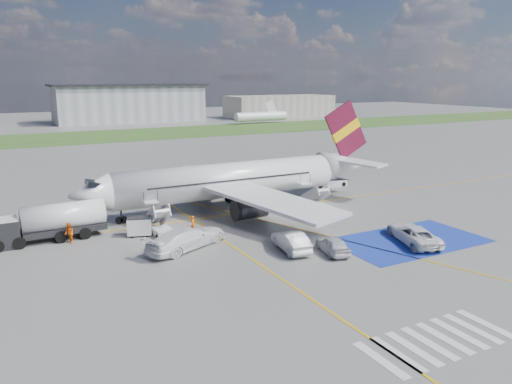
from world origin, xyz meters
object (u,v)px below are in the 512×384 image
Objects in this scene: belt_loader at (330,183)px; van_white_b at (187,234)px; airliner at (239,179)px; fuel_tanker at (50,225)px; gpu_cart at (139,227)px; car_silver_a at (333,245)px; car_silver_b at (291,241)px; van_white_a at (413,231)px.

van_white_b is at bearing -143.66° from belt_loader.
airliner is 3.67× the size of fuel_tanker.
gpu_cart reaches higher than car_silver_a.
car_silver_b reaches higher than car_silver_a.
airliner reaches higher than car_silver_b.
van_white_b is (-10.51, 7.08, 0.50)m from car_silver_a.
airliner is 20.78m from fuel_tanker.
car_silver_b is at bearing 2.56° from van_white_a.
car_silver_a is at bearing -118.99° from belt_loader.
car_silver_a is 0.69× the size of van_white_b.
van_white_b reaches higher than belt_loader.
gpu_cart is 0.40× the size of van_white_b.
car_silver_b is 0.93× the size of van_white_a.
van_white_a is at bearing -13.78° from gpu_cart.
fuel_tanker is at bearing 27.53° from van_white_b.
van_white_b reaches higher than gpu_cart.
van_white_a reaches higher than belt_loader.
fuel_tanker is 13.07m from van_white_b.
car_silver_b is 11.53m from van_white_a.
airliner reaches higher than gpu_cart.
van_white_a is (8.52, -18.42, -2.34)m from airliner.
gpu_cart is 0.49× the size of car_silver_b.
airliner reaches higher than van_white_a.
gpu_cart is at bearing -35.82° from car_silver_b.
van_white_a reaches higher than gpu_cart.
fuel_tanker is 33.26m from van_white_a.
van_white_a is at bearing -65.17° from airliner.
airliner is at bearing -157.09° from belt_loader.
car_silver_a is 3.59m from car_silver_b.
belt_loader is 1.22× the size of car_silver_a.
fuel_tanker reaches higher than car_silver_a.
airliner is 14.63m from van_white_b.
van_white_b is (2.74, -5.46, 0.42)m from gpu_cart.
gpu_cart is 6.12m from van_white_b.
van_white_b is at bearing -21.19° from car_silver_a.
airliner is 5.78× the size of van_white_b.
fuel_tanker is at bearing -26.54° from car_silver_b.
gpu_cart is (7.61, -2.52, -0.60)m from fuel_tanker.
car_silver_a is (-15.93, -21.98, 0.36)m from belt_loader.
car_silver_b is at bearing -37.59° from fuel_tanker.
belt_loader is 1.03× the size of car_silver_b.
airliner is 17.54m from car_silver_a.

